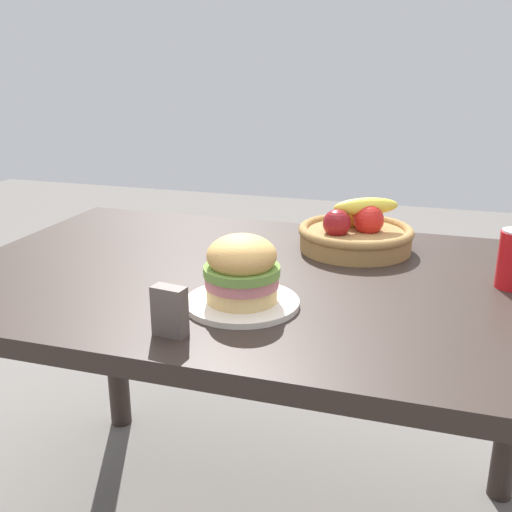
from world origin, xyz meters
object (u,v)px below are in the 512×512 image
(fruit_basket, at_px, (356,233))
(plate, at_px, (242,303))
(sandwich, at_px, (242,269))
(napkin_holder, at_px, (170,311))

(fruit_basket, bearing_deg, plate, -110.04)
(sandwich, bearing_deg, plate, 75.96)
(fruit_basket, distance_m, napkin_holder, 0.64)
(napkin_holder, bearing_deg, fruit_basket, 76.19)
(plate, height_order, fruit_basket, fruit_basket)
(sandwich, bearing_deg, napkin_holder, -115.70)
(sandwich, distance_m, napkin_holder, 0.18)
(plate, height_order, napkin_holder, napkin_holder)
(plate, relative_size, napkin_holder, 2.52)
(fruit_basket, xyz_separation_m, napkin_holder, (-0.24, -0.59, 0.00))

